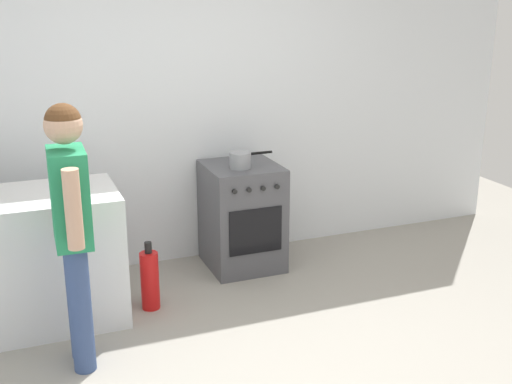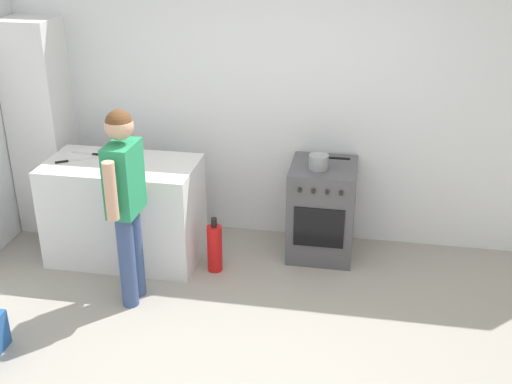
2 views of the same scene
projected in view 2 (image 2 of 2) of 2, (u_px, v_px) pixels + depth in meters
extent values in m
plane|color=gray|center=(250.00, 357.00, 4.51)|extent=(8.00, 8.00, 0.00)
cube|color=silver|center=(291.00, 101.00, 5.72)|extent=(6.00, 0.10, 2.60)
cube|color=silver|center=(125.00, 211.00, 5.62)|extent=(1.30, 0.70, 0.90)
cube|color=#4C4C51|center=(322.00, 210.00, 5.70)|extent=(0.57, 0.60, 0.85)
cube|color=black|center=(319.00, 228.00, 5.43)|extent=(0.43, 0.01, 0.36)
cylinder|color=black|center=(308.00, 170.00, 5.43)|extent=(0.18, 0.18, 0.01)
cylinder|color=black|center=(338.00, 172.00, 5.39)|extent=(0.18, 0.18, 0.01)
cylinder|color=black|center=(311.00, 160.00, 5.65)|extent=(0.18, 0.18, 0.01)
cylinder|color=black|center=(340.00, 162.00, 5.61)|extent=(0.18, 0.18, 0.01)
cylinder|color=black|center=(300.00, 190.00, 5.31)|extent=(0.04, 0.02, 0.04)
cylinder|color=black|center=(313.00, 191.00, 5.29)|extent=(0.04, 0.02, 0.04)
cylinder|color=black|center=(327.00, 192.00, 5.27)|extent=(0.04, 0.02, 0.04)
cylinder|color=black|center=(341.00, 193.00, 5.26)|extent=(0.04, 0.02, 0.04)
cylinder|color=gray|center=(319.00, 162.00, 5.43)|extent=(0.17, 0.17, 0.12)
cylinder|color=black|center=(340.00, 158.00, 5.38)|extent=(0.18, 0.02, 0.02)
cube|color=silver|center=(83.00, 159.00, 5.51)|extent=(0.22, 0.16, 0.01)
cube|color=black|center=(62.00, 162.00, 5.45)|extent=(0.11, 0.08, 0.01)
cube|color=silver|center=(82.00, 153.00, 5.64)|extent=(0.20, 0.05, 0.01)
cube|color=black|center=(98.00, 154.00, 5.60)|extent=(0.11, 0.03, 0.01)
cylinder|color=#384C7A|center=(127.00, 262.00, 4.94)|extent=(0.13, 0.13, 0.78)
cylinder|color=#384C7A|center=(135.00, 252.00, 5.09)|extent=(0.13, 0.13, 0.78)
cube|color=#268C59|center=(124.00, 179.00, 4.74)|extent=(0.21, 0.35, 0.55)
cylinder|color=tan|center=(111.00, 191.00, 4.53)|extent=(0.09, 0.09, 0.44)
cylinder|color=tan|center=(136.00, 166.00, 4.95)|extent=(0.09, 0.09, 0.44)
sphere|color=tan|center=(119.00, 126.00, 4.57)|extent=(0.21, 0.21, 0.21)
sphere|color=brown|center=(119.00, 123.00, 4.57)|extent=(0.20, 0.20, 0.20)
cylinder|color=red|center=(215.00, 248.00, 5.49)|extent=(0.13, 0.13, 0.42)
cylinder|color=black|center=(214.00, 222.00, 5.39)|extent=(0.05, 0.05, 0.08)
cube|color=silver|center=(42.00, 128.00, 5.98)|extent=(0.48, 0.44, 2.00)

